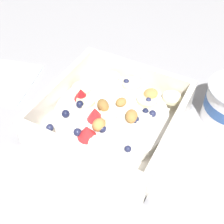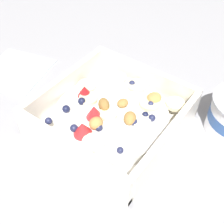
{
  "view_description": "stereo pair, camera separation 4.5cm",
  "coord_description": "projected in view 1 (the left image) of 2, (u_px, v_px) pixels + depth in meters",
  "views": [
    {
      "loc": [
        0.15,
        -0.28,
        0.36
      ],
      "look_at": [
        0.0,
        -0.0,
        0.03
      ],
      "focal_mm": 45.78,
      "sensor_mm": 36.0,
      "label": 1
    },
    {
      "loc": [
        0.19,
        -0.25,
        0.36
      ],
      "look_at": [
        0.0,
        -0.0,
        0.03
      ],
      "focal_mm": 45.78,
      "sensor_mm": 36.0,
      "label": 2
    }
  ],
  "objects": [
    {
      "name": "folded_napkin",
      "position": [
        4.0,
        78.0,
        0.56
      ],
      "size": [
        0.15,
        0.15,
        0.01
      ],
      "primitive_type": "cube",
      "rotation": [
        0.0,
        0.0,
        0.26
      ],
      "color": "silver",
      "rests_on": "ground"
    },
    {
      "name": "spoon",
      "position": [
        207.0,
        141.0,
        0.45
      ],
      "size": [
        0.04,
        0.17,
        0.01
      ],
      "color": "silver",
      "rests_on": "ground"
    },
    {
      "name": "fruit_bowl",
      "position": [
        112.0,
        116.0,
        0.46
      ],
      "size": [
        0.21,
        0.21,
        0.06
      ],
      "color": "white",
      "rests_on": "ground"
    },
    {
      "name": "ground_plane",
      "position": [
        111.0,
        124.0,
        0.48
      ],
      "size": [
        2.4,
        2.4,
        0.0
      ],
      "primitive_type": "plane",
      "color": "#9E9EA3"
    }
  ]
}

